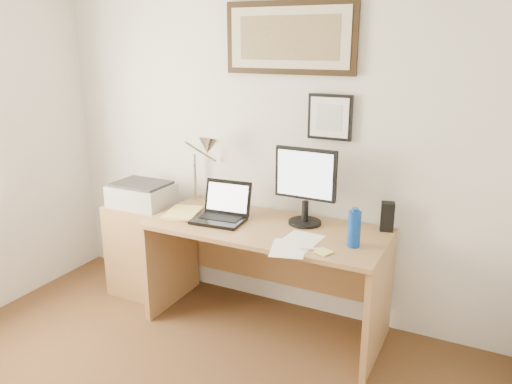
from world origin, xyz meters
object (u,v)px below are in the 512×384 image
Objects in this scene: laptop at (222,212)px; lcd_monitor at (305,183)px; side_cabinet at (146,248)px; desk at (271,254)px; water_bottle at (354,229)px; book at (168,212)px; printer at (142,194)px.

laptop is 0.61m from lcd_monitor.
side_cabinet is 1.08m from desk.
book is at bearing -179.60° from water_bottle.
printer is at bearing -174.90° from lcd_monitor.
lcd_monitor is at bearing 16.83° from desk.
lcd_monitor is (-0.40, 0.22, 0.18)m from water_bottle.
lcd_monitor is at bearing 13.70° from book.
book is at bearing -21.42° from side_cabinet.
printer is (-1.06, -0.05, 0.30)m from desk.
printer reaches higher than book.
side_cabinet is 1.40× the size of lcd_monitor.
lcd_monitor reaches higher than desk.
laptop is at bearing 7.63° from book.
book is 0.79m from desk.
printer is (-0.74, 0.06, 0.01)m from laptop.
laptop is (0.41, 0.06, 0.05)m from book.
water_bottle is at bearing -29.04° from lcd_monitor.
book is 0.19× the size of desk.
book reaches higher than side_cabinet.
water_bottle is 1.68m from printer.
book is (-1.35, -0.01, -0.10)m from water_bottle.
side_cabinet is 0.46× the size of desk.
side_cabinet is at bearing -178.11° from desk.
lcd_monitor reaches higher than printer.
book is 0.84× the size of laptop.
side_cabinet is 0.87m from laptop.
desk is 4.46× the size of laptop.
printer is at bearing 176.29° from water_bottle.
desk is at bearing 1.89° from side_cabinet.
water_bottle is 0.50× the size of printer.
desk is (0.74, 0.17, -0.25)m from book.
water_bottle is at bearing -14.33° from desk.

